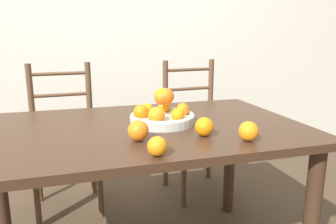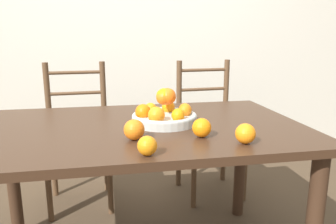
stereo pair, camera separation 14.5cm
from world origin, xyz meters
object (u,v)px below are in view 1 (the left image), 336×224
object	(u,v)px
fruit_bowl	(162,114)
orange_loose_3	(138,131)
chair_left	(65,141)
orange_loose_2	(157,146)
chair_right	(196,130)
orange_loose_1	(204,127)
orange_loose_0	(249,131)

from	to	relation	value
fruit_bowl	orange_loose_3	distance (m)	0.28
orange_loose_3	chair_left	bearing A→B (deg)	107.62
chair_left	orange_loose_3	bearing A→B (deg)	-75.64
fruit_bowl	chair_left	xyz separation A→B (m)	(-0.47, 0.74, -0.33)
fruit_bowl	orange_loose_2	distance (m)	0.43
fruit_bowl	chair_right	size ratio (longest dim) A/B	0.31
orange_loose_1	chair_left	xyz separation A→B (m)	(-0.58, 0.98, -0.32)
orange_loose_0	chair_left	distance (m)	1.35
chair_left	chair_right	xyz separation A→B (m)	(0.94, -0.00, 0.00)
chair_left	chair_right	world-z (taller)	same
fruit_bowl	orange_loose_2	world-z (taller)	fruit_bowl
orange_loose_1	orange_loose_3	bearing A→B (deg)	176.90
orange_loose_0	chair_right	xyz separation A→B (m)	(0.21, 1.09, -0.32)
orange_loose_2	orange_loose_3	distance (m)	0.19
fruit_bowl	orange_loose_2	bearing A→B (deg)	-107.76
fruit_bowl	chair_right	world-z (taller)	chair_right
orange_loose_2	orange_loose_3	world-z (taller)	orange_loose_3
orange_loose_2	chair_right	xyz separation A→B (m)	(0.60, 1.15, -0.31)
orange_loose_2	chair_left	distance (m)	1.24
orange_loose_0	chair_right	world-z (taller)	chair_right
fruit_bowl	chair_left	size ratio (longest dim) A/B	0.31
orange_loose_2	orange_loose_3	bearing A→B (deg)	99.02
orange_loose_0	chair_left	size ratio (longest dim) A/B	0.08
orange_loose_2	orange_loose_3	xyz separation A→B (m)	(-0.03, 0.18, 0.01)
chair_right	orange_loose_0	bearing A→B (deg)	-105.10
orange_loose_0	orange_loose_3	distance (m)	0.44
orange_loose_1	fruit_bowl	bearing A→B (deg)	115.48
orange_loose_0	orange_loose_2	bearing A→B (deg)	-171.53
fruit_bowl	orange_loose_1	world-z (taller)	fruit_bowl
orange_loose_3	chair_right	world-z (taller)	chair_right
orange_loose_0	orange_loose_2	world-z (taller)	orange_loose_0
orange_loose_1	chair_left	size ratio (longest dim) A/B	0.08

